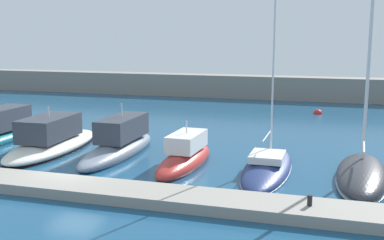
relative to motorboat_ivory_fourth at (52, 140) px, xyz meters
The scene contains 10 objects.
ground_plane 6.52m from the motorboat_ivory_fourth, 48.05° to the right, with size 120.00×120.00×0.00m, color navy.
dock_pier 8.11m from the motorboat_ivory_fourth, 57.61° to the right, with size 42.86×2.27×0.48m, color gray.
breakwater_seawall 28.97m from the motorboat_ivory_fourth, 81.38° to the left, with size 108.00×2.58×2.58m, color gray.
motorboat_ivory_fourth is the anchor object (origin of this frame).
motorboat_slate_fifth 4.48m from the motorboat_ivory_fourth, ahead, with size 2.22×8.98×3.44m.
motorboat_red_sixth 9.08m from the motorboat_ivory_fourth, ahead, with size 2.21×7.08×2.83m.
sailboat_navy_seventh 13.61m from the motorboat_ivory_fourth, ahead, with size 2.48×8.77×15.91m.
sailboat_charcoal_eighth 18.35m from the motorboat_ivory_fourth, ahead, with size 2.88×8.04×15.20m.
mooring_buoy_red 24.81m from the motorboat_ivory_fourth, 51.27° to the left, with size 0.80×0.80×0.80m, color red.
dock_bollard 17.45m from the motorboat_ivory_fourth, 23.08° to the right, with size 0.20×0.20×0.44m, color black.
Camera 1 is at (12.36, -20.49, 7.13)m, focal length 44.39 mm.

